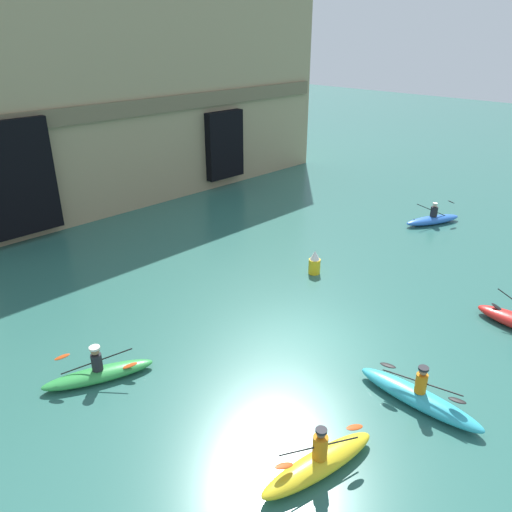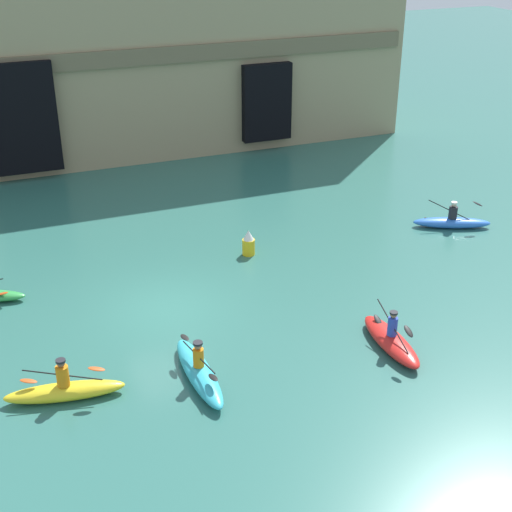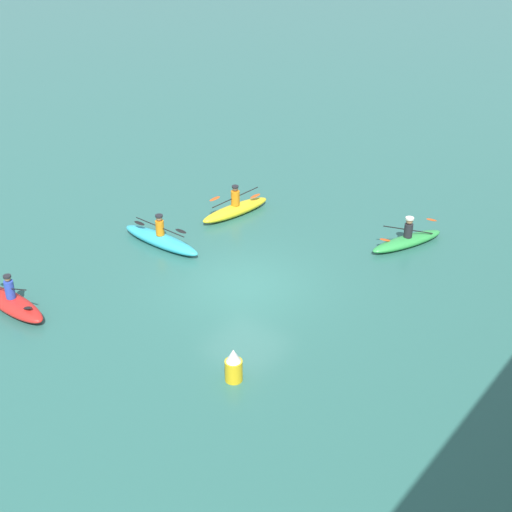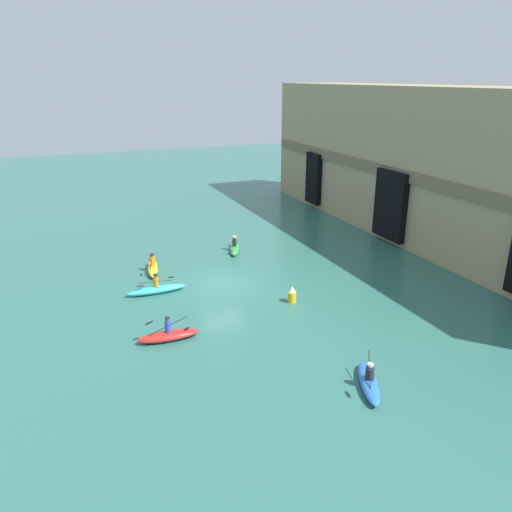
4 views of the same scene
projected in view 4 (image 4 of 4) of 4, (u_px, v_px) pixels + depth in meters
name	position (u px, v px, depth m)	size (l,w,h in m)	color
ground_plane	(223.00, 284.00, 30.22)	(120.00, 120.00, 0.00)	#2D665B
cliff_bluff	(435.00, 167.00, 36.70)	(39.58, 6.91, 11.25)	#9E8966
kayak_yellow	(153.00, 268.00, 32.09)	(3.17, 1.21, 1.21)	yellow
kayak_blue	(369.00, 382.00, 20.13)	(3.08, 1.90, 1.18)	blue
kayak_cyan	(156.00, 289.00, 28.87)	(0.70, 3.43, 1.19)	#33B2C6
kayak_green	(235.00, 248.00, 35.95)	(3.03, 1.71, 1.10)	green
kayak_red	(168.00, 335.00, 23.73)	(0.92, 2.96, 1.20)	red
marker_buoy	(292.00, 295.00, 27.67)	(0.47, 0.47, 0.97)	yellow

